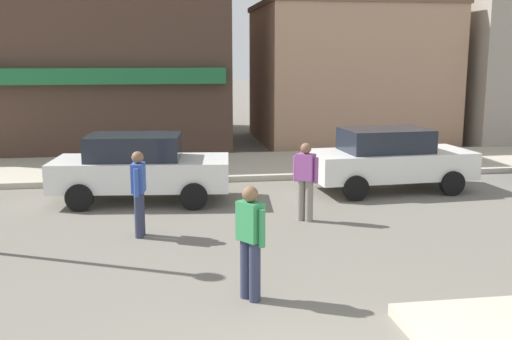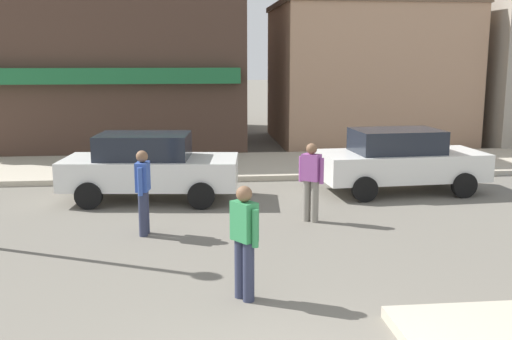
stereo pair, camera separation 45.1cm
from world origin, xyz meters
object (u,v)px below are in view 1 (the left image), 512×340
pedestrian_kerb_side (305,179)px  pedestrian_crossing_near (250,239)px  pedestrian_crossing_far (139,191)px  parked_car_nearest (140,167)px  parked_car_second (389,159)px

pedestrian_kerb_side → pedestrian_crossing_near: bearing=-113.8°
pedestrian_crossing_far → parked_car_nearest: bearing=91.6°
pedestrian_crossing_far → parked_car_second: bearing=26.6°
parked_car_second → pedestrian_crossing_far: 6.72m
parked_car_second → pedestrian_kerb_side: (-2.71, -2.43, 0.06)m
pedestrian_crossing_near → pedestrian_kerb_side: 4.18m
parked_car_nearest → pedestrian_crossing_far: (0.08, -2.81, 0.06)m
parked_car_second → pedestrian_crossing_far: bearing=-153.4°
parked_car_nearest → pedestrian_crossing_far: 2.81m
parked_car_second → pedestrian_crossing_far: (-6.01, -3.01, 0.06)m
parked_car_second → pedestrian_kerb_side: bearing=-138.1°
parked_car_second → pedestrian_crossing_far: size_ratio=2.55×
parked_car_nearest → parked_car_second: bearing=1.9°
parked_car_second → parked_car_nearest: bearing=-178.1°
parked_car_nearest → pedestrian_kerb_side: size_ratio=2.58×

